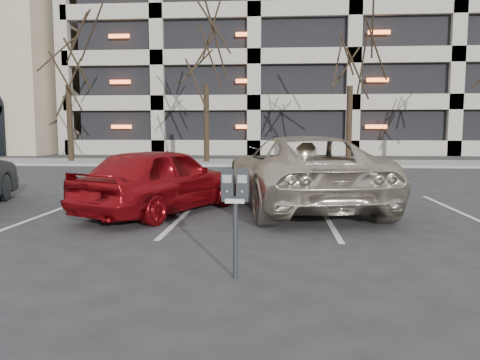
{
  "coord_description": "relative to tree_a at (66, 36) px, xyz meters",
  "views": [
    {
      "loc": [
        0.39,
        -7.19,
        1.69
      ],
      "look_at": [
        -0.11,
        -0.48,
        0.97
      ],
      "focal_mm": 35.0,
      "sensor_mm": 36.0,
      "label": 1
    }
  ],
  "objects": [
    {
      "name": "stall_lines",
      "position": [
        8.6,
        -13.7,
        -6.34
      ],
      "size": [
        16.9,
        5.2,
        0.0
      ],
      "color": "silver",
      "rests_on": "ground"
    },
    {
      "name": "parking_meter",
      "position": [
        9.95,
        -18.01,
        -5.39
      ],
      "size": [
        0.33,
        0.14,
        1.25
      ],
      "rotation": [
        0.0,
        0.0,
        -0.05
      ],
      "color": "black",
      "rests_on": "ground"
    },
    {
      "name": "ground",
      "position": [
        10.0,
        -16.0,
        -6.35
      ],
      "size": [
        140.0,
        140.0,
        0.0
      ],
      "primitive_type": "plane",
      "color": "#28282B",
      "rests_on": "ground"
    },
    {
      "name": "car_red",
      "position": [
        8.11,
        -13.9,
        -5.67
      ],
      "size": [
        3.15,
        4.31,
        1.36
      ],
      "primitive_type": "imported",
      "rotation": [
        0.0,
        0.0,
        2.71
      ],
      "color": "maroon",
      "rests_on": "ground"
    },
    {
      "name": "suv_silver",
      "position": [
        10.95,
        -12.9,
        -5.57
      ],
      "size": [
        3.66,
        6.03,
        1.57
      ],
      "rotation": [
        0.0,
        0.0,
        3.34
      ],
      "color": "beige",
      "rests_on": "ground"
    },
    {
      "name": "tree_c",
      "position": [
        14.0,
        0.0,
        -0.24
      ],
      "size": [
        3.72,
        3.72,
        8.45
      ],
      "color": "black",
      "rests_on": "ground"
    },
    {
      "name": "tree_a",
      "position": [
        0.0,
        0.0,
        0.0
      ],
      "size": [
        3.87,
        3.87,
        8.78
      ],
      "color": "black",
      "rests_on": "ground"
    },
    {
      "name": "tree_b",
      "position": [
        7.0,
        0.0,
        -0.05
      ],
      "size": [
        3.83,
        3.83,
        8.71
      ],
      "color": "black",
      "rests_on": "ground"
    },
    {
      "name": "sidewalk",
      "position": [
        10.0,
        0.0,
        -6.29
      ],
      "size": [
        80.0,
        4.0,
        0.12
      ],
      "primitive_type": "cube",
      "color": "gray",
      "rests_on": "ground"
    },
    {
      "name": "parking_garage",
      "position": [
        22.0,
        17.84,
        2.91
      ],
      "size": [
        52.0,
        20.0,
        19.0
      ],
      "color": "black",
      "rests_on": "ground"
    }
  ]
}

